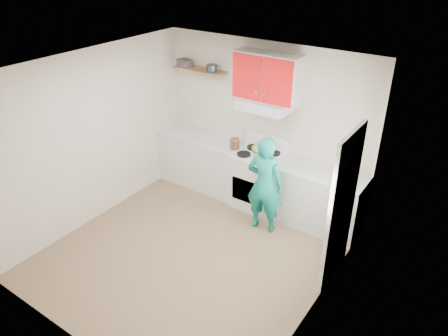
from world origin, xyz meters
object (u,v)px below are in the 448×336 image
Objects in this scene: tin at (212,68)px; kettle at (257,149)px; person at (265,185)px; stove at (257,180)px; crock at (235,144)px.

tin reaches higher than kettle.
person is (0.47, -0.54, -0.24)m from kettle.
kettle is (-0.06, 0.04, 0.53)m from stove.
crock is 0.13× the size of person.
kettle is 0.37m from crock.
stove is 0.68m from crock.
tin reaches higher than crock.
kettle reaches higher than stove.
crock reaches higher than stove.
tin is 1.46m from kettle.
person is at bearing -29.16° from crock.
person reaches higher than kettle.
stove is at bearing 5.50° from crock.
crock is at bearing -19.65° from tin.
tin is 2.06m from person.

